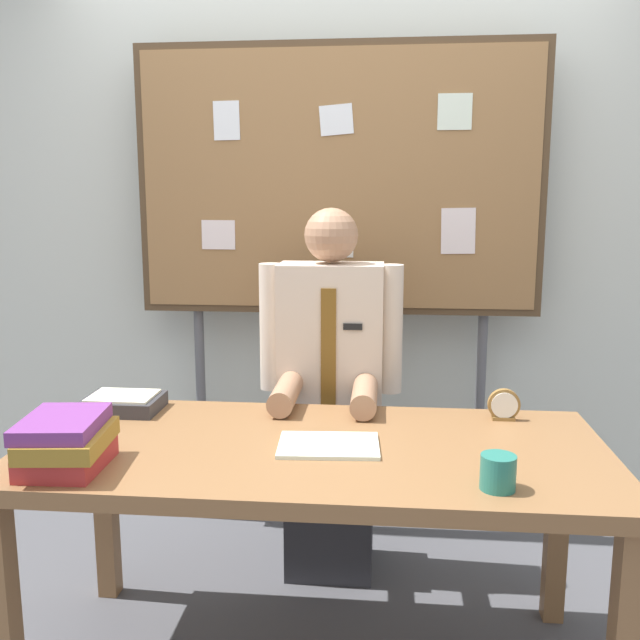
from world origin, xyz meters
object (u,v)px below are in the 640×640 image
person (330,408)px  bulletin_board (338,186)px  coffee_mug (498,472)px  open_notebook (329,445)px  paper_tray (123,403)px  book_stack (66,442)px  desk_clock (504,406)px  desk (314,471)px

person → bulletin_board: bulletin_board is taller
person → coffee_mug: 1.03m
open_notebook → paper_tray: 0.80m
book_stack → paper_tray: bearing=94.9°
desk_clock → person: bearing=152.2°
desk → coffee_mug: coffee_mug is taller
bulletin_board → paper_tray: 1.26m
bulletin_board → coffee_mug: size_ratio=23.36×
person → book_stack: (-0.66, -0.87, 0.15)m
desk → book_stack: size_ratio=5.94×
person → book_stack: 1.10m
desk → person: (0.00, 0.62, 0.01)m
book_stack → open_notebook: size_ratio=0.99×
desk_clock → coffee_mug: bearing=-100.7°
person → desk_clock: 0.70m
desk → book_stack: book_stack is taller
coffee_mug → paper_tray: coffee_mug is taller
person → paper_tray: 0.79m
bulletin_board → paper_tray: bearing=-134.5°
person → desk: bearing=-90.0°
desk_clock → paper_tray: bearing=-178.9°
paper_tray → desk_clock: bearing=1.1°
book_stack → bulletin_board: bearing=62.0°
paper_tray → person: bearing=26.2°
person → open_notebook: bearing=-85.8°
paper_tray → open_notebook: bearing=-21.2°
desk_clock → coffee_mug: 0.58m
desk → person: size_ratio=1.21×
desk → book_stack: 0.72m
bulletin_board → desk_clock: bulletin_board is taller
bulletin_board → desk_clock: size_ratio=19.91×
book_stack → coffee_mug: size_ratio=3.26×
desk → person: 0.62m
bulletin_board → open_notebook: 1.27m
book_stack → open_notebook: bearing=18.4°
coffee_mug → open_notebook: bearing=150.4°
person → paper_tray: (-0.70, -0.35, 0.10)m
desk_clock → coffee_mug: size_ratio=1.17×
person → book_stack: size_ratio=4.90×
person → bulletin_board: 0.94m
desk_clock → paper_tray: size_ratio=0.41×
book_stack → open_notebook: 0.74m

